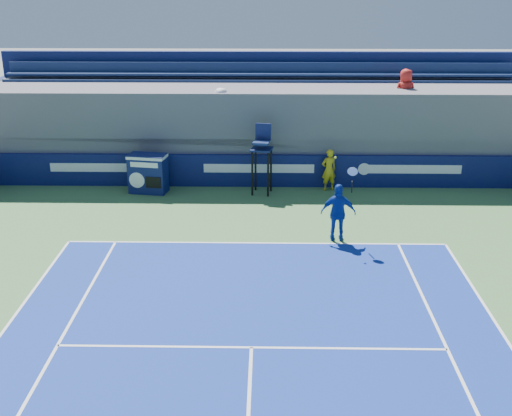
{
  "coord_description": "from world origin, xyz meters",
  "views": [
    {
      "loc": [
        0.31,
        -5.21,
        7.51
      ],
      "look_at": [
        0.0,
        11.5,
        1.25
      ],
      "focal_mm": 45.0,
      "sensor_mm": 36.0,
      "label": 1
    }
  ],
  "objects_px": {
    "ball_person": "(329,170)",
    "tennis_player": "(338,212)",
    "umpire_chair": "(262,152)",
    "match_clock": "(148,172)"
  },
  "relations": [
    {
      "from": "umpire_chair",
      "to": "ball_person",
      "type": "bearing_deg",
      "value": 8.96
    },
    {
      "from": "match_clock",
      "to": "tennis_player",
      "type": "xyz_separation_m",
      "value": [
        6.29,
        -4.21,
        0.14
      ]
    },
    {
      "from": "tennis_player",
      "to": "ball_person",
      "type": "bearing_deg",
      "value": 88.39
    },
    {
      "from": "ball_person",
      "to": "tennis_player",
      "type": "relative_size",
      "value": 0.59
    },
    {
      "from": "ball_person",
      "to": "match_clock",
      "type": "distance_m",
      "value": 6.43
    },
    {
      "from": "match_clock",
      "to": "umpire_chair",
      "type": "distance_m",
      "value": 4.11
    },
    {
      "from": "match_clock",
      "to": "umpire_chair",
      "type": "height_order",
      "value": "umpire_chair"
    },
    {
      "from": "ball_person",
      "to": "umpire_chair",
      "type": "bearing_deg",
      "value": -9.82
    },
    {
      "from": "match_clock",
      "to": "tennis_player",
      "type": "height_order",
      "value": "tennis_player"
    },
    {
      "from": "ball_person",
      "to": "umpire_chair",
      "type": "height_order",
      "value": "umpire_chair"
    }
  ]
}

